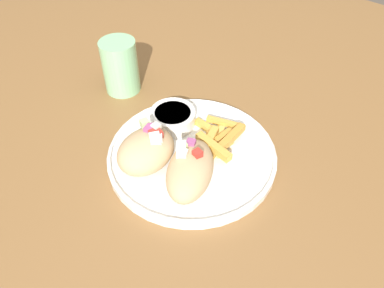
# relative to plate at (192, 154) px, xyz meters

# --- Properties ---
(table) EXTENTS (1.56, 1.56, 0.74)m
(table) POSITION_rel_plate_xyz_m (0.02, 0.04, -0.07)
(table) COLOR brown
(table) RESTS_ON ground_plane
(plate) EXTENTS (0.28, 0.28, 0.02)m
(plate) POSITION_rel_plate_xyz_m (0.00, 0.00, 0.00)
(plate) COLOR white
(plate) RESTS_ON table
(pita_sandwich_near) EXTENTS (0.14, 0.12, 0.06)m
(pita_sandwich_near) POSITION_rel_plate_xyz_m (-0.05, -0.04, 0.03)
(pita_sandwich_near) COLOR tan
(pita_sandwich_near) RESTS_ON plate
(pita_sandwich_far) EXTENTS (0.11, 0.09, 0.07)m
(pita_sandwich_far) POSITION_rel_plate_xyz_m (-0.06, 0.05, 0.03)
(pita_sandwich_far) COLOR tan
(pita_sandwich_far) RESTS_ON plate
(fries_pile) EXTENTS (0.11, 0.11, 0.03)m
(fries_pile) POSITION_rel_plate_xyz_m (0.04, -0.02, 0.02)
(fries_pile) COLOR gold
(fries_pile) RESTS_ON plate
(sauce_ramekin) EXTENTS (0.08, 0.08, 0.03)m
(sauce_ramekin) POSITION_rel_plate_xyz_m (0.03, 0.07, 0.02)
(sauce_ramekin) COLOR white
(sauce_ramekin) RESTS_ON plate
(water_glass) EXTENTS (0.07, 0.07, 0.11)m
(water_glass) POSITION_rel_plate_xyz_m (0.07, 0.24, 0.04)
(water_glass) COLOR #8CCC93
(water_glass) RESTS_ON table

